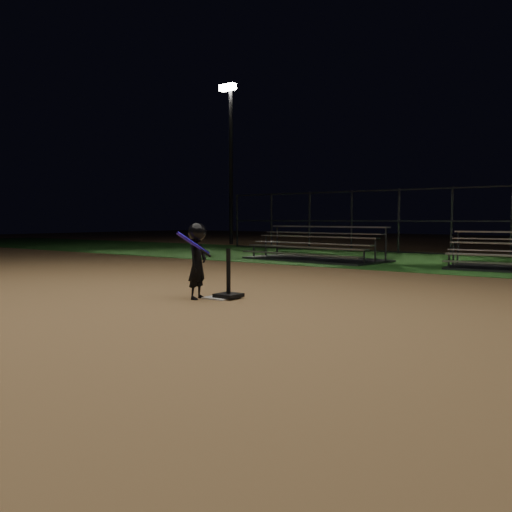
{
  "coord_description": "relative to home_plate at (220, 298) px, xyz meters",
  "views": [
    {
      "loc": [
        5.61,
        -6.59,
        1.31
      ],
      "look_at": [
        0.0,
        1.0,
        0.65
      ],
      "focal_mm": 36.72,
      "sensor_mm": 36.0,
      "label": 1
    }
  ],
  "objects": [
    {
      "name": "ground",
      "position": [
        0.0,
        0.0,
        -0.01
      ],
      "size": [
        80.0,
        80.0,
        0.0
      ],
      "primitive_type": "plane",
      "color": "#9A7245",
      "rests_on": "ground"
    },
    {
      "name": "grass_strip",
      "position": [
        0.0,
        10.0,
        -0.01
      ],
      "size": [
        60.0,
        8.0,
        0.01
      ],
      "primitive_type": "cube",
      "color": "#1F4F19",
      "rests_on": "ground"
    },
    {
      "name": "home_plate",
      "position": [
        0.0,
        0.0,
        0.0
      ],
      "size": [
        0.45,
        0.45,
        0.02
      ],
      "primitive_type": "cube",
      "color": "beige",
      "rests_on": "ground"
    },
    {
      "name": "batting_tee",
      "position": [
        0.13,
        0.06,
        0.16
      ],
      "size": [
        0.38,
        0.38,
        0.81
      ],
      "color": "black",
      "rests_on": "home_plate"
    },
    {
      "name": "child_batter",
      "position": [
        -0.25,
        -0.28,
        0.66
      ],
      "size": [
        0.46,
        0.61,
        1.26
      ],
      "rotation": [
        0.0,
        0.0,
        1.79
      ],
      "color": "black",
      "rests_on": "ground"
    },
    {
      "name": "bleacher_left",
      "position": [
        -2.81,
        7.98,
        0.21
      ],
      "size": [
        4.69,
        2.65,
        1.1
      ],
      "rotation": [
        0.0,
        0.0,
        -0.11
      ],
      "color": "#A8A8AD",
      "rests_on": "ground"
    },
    {
      "name": "backstop_fence",
      "position": [
        0.0,
        13.0,
        1.24
      ],
      "size": [
        20.08,
        0.08,
        2.5
      ],
      "color": "#38383D",
      "rests_on": "ground"
    },
    {
      "name": "light_pole_left",
      "position": [
        -12.0,
        14.94,
        4.93
      ],
      "size": [
        0.9,
        0.53,
        8.3
      ],
      "color": "#2D2D30",
      "rests_on": "ground"
    }
  ]
}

